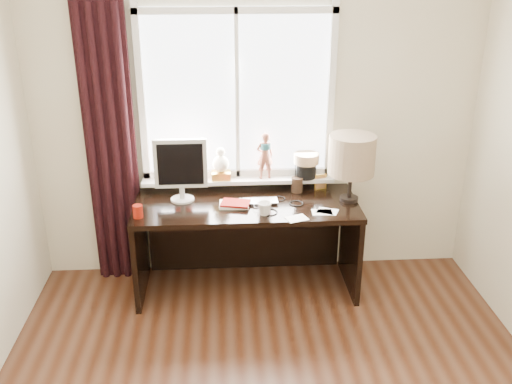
{
  "coord_description": "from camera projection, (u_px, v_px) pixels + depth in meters",
  "views": [
    {
      "loc": [
        -0.28,
        -2.33,
        2.51
      ],
      "look_at": [
        -0.05,
        1.25,
        1.0
      ],
      "focal_mm": 40.0,
      "sensor_mm": 36.0,
      "label": 1
    }
  ],
  "objects": [
    {
      "name": "wall_back",
      "position": [
        256.0,
        120.0,
        4.46
      ],
      "size": [
        3.5,
        0.0,
        2.6
      ],
      "primitive_type": "cube",
      "rotation": [
        1.57,
        0.0,
        0.0
      ],
      "color": "beige",
      "rests_on": "ground"
    },
    {
      "name": "laptop",
      "position": [
        259.0,
        201.0,
        4.33
      ],
      "size": [
        0.3,
        0.19,
        0.02
      ],
      "primitive_type": "imported",
      "rotation": [
        0.0,
        0.0,
        0.02
      ],
      "color": "silver",
      "rests_on": "desk"
    },
    {
      "name": "mug",
      "position": [
        264.0,
        208.0,
        4.12
      ],
      "size": [
        0.14,
        0.14,
        0.1
      ],
      "primitive_type": "imported",
      "rotation": [
        0.0,
        0.0,
        0.54
      ],
      "color": "white",
      "rests_on": "desk"
    },
    {
      "name": "red_cup",
      "position": [
        138.0,
        211.0,
        4.08
      ],
      "size": [
        0.07,
        0.07,
        0.09
      ],
      "primitive_type": "cylinder",
      "color": "maroon",
      "rests_on": "desk"
    },
    {
      "name": "window",
      "position": [
        239.0,
        121.0,
        4.41
      ],
      "size": [
        1.52,
        0.21,
        1.4
      ],
      "color": "white",
      "rests_on": "ground"
    },
    {
      "name": "curtain",
      "position": [
        111.0,
        149.0,
        4.38
      ],
      "size": [
        0.38,
        0.09,
        2.25
      ],
      "color": "black",
      "rests_on": "floor"
    },
    {
      "name": "desk",
      "position": [
        246.0,
        226.0,
        4.52
      ],
      "size": [
        1.7,
        0.7,
        0.75
      ],
      "color": "black",
      "rests_on": "floor"
    },
    {
      "name": "monitor",
      "position": [
        181.0,
        166.0,
        4.27
      ],
      "size": [
        0.4,
        0.18,
        0.49
      ],
      "color": "beige",
      "rests_on": "desk"
    },
    {
      "name": "notebook_stack",
      "position": [
        235.0,
        204.0,
        4.28
      ],
      "size": [
        0.24,
        0.19,
        0.03
      ],
      "color": "beige",
      "rests_on": "desk"
    },
    {
      "name": "brush_holder",
      "position": [
        297.0,
        185.0,
        4.52
      ],
      "size": [
        0.09,
        0.09,
        0.25
      ],
      "color": "black",
      "rests_on": "desk"
    },
    {
      "name": "icon_frame",
      "position": [
        321.0,
        182.0,
        4.56
      ],
      "size": [
        0.1,
        0.04,
        0.13
      ],
      "color": "gold",
      "rests_on": "desk"
    },
    {
      "name": "table_lamp",
      "position": [
        352.0,
        156.0,
        4.24
      ],
      "size": [
        0.35,
        0.35,
        0.52
      ],
      "color": "black",
      "rests_on": "desk"
    },
    {
      "name": "loose_papers",
      "position": [
        316.0,
        214.0,
        4.15
      ],
      "size": [
        0.42,
        0.27,
        0.0
      ],
      "color": "white",
      "rests_on": "desk"
    },
    {
      "name": "desk_cables",
      "position": [
        280.0,
        206.0,
        4.28
      ],
      "size": [
        0.38,
        0.39,
        0.01
      ],
      "color": "black",
      "rests_on": "desk"
    }
  ]
}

